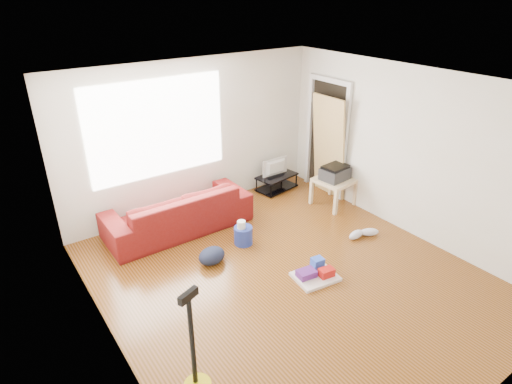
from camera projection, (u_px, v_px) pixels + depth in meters
room at (289, 186)px, 5.26m from camera, size 4.51×5.01×2.51m
sofa at (180, 229)px, 6.77m from camera, size 2.25×0.88×0.66m
tv_stand at (277, 182)px, 8.01m from camera, size 0.81×0.55×0.28m
tv at (277, 168)px, 7.89m from camera, size 0.55×0.07×0.31m
side_table at (334, 183)px, 7.35m from camera, size 0.65×0.65×0.48m
printer at (335, 173)px, 7.27m from camera, size 0.50×0.41×0.24m
bucket at (243, 243)px, 6.39m from camera, size 0.35×0.35×0.28m
toilet_paper at (241, 233)px, 6.29m from camera, size 0.12×0.12×0.11m
cleaning_tray at (316, 273)px, 5.62m from camera, size 0.60×0.51×0.20m
backpack at (212, 262)px, 5.95m from camera, size 0.47×0.42×0.22m
sneakers at (363, 233)px, 6.53m from camera, size 0.53×0.27×0.12m
door_panel at (325, 194)px, 7.90m from camera, size 0.23×0.73×1.82m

